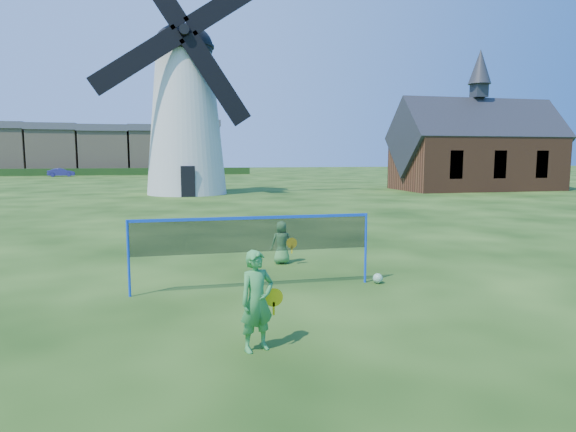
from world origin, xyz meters
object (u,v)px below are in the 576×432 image
Objects in this scene: badminton_net at (253,236)px; car_right at (61,172)px; player_boy at (282,242)px; windmill at (185,110)px; chapel at (476,151)px; player_girl at (257,301)px; play_ball at (378,278)px.

badminton_net is 64.04m from car_right.
player_boy is 0.33× the size of car_right.
player_boy is at bearing -85.75° from windmill.
badminton_net is (-22.79, -26.51, -2.06)m from chapel.
car_right is at bearing 82.96° from player_girl.
play_ball is 0.06× the size of car_right.
car_right is (-16.65, 61.83, -0.58)m from badminton_net.
badminton_net reaches higher than car_right.
car_right is at bearing 114.55° from windmill.
chapel is at bearing -1.13° from windmill.
car_right is (-15.92, 34.86, -5.51)m from windmill.
badminton_net reaches higher than player_boy.
player_girl is at bearing -135.68° from play_ball.
play_ball is at bearing -126.95° from chapel.
badminton_net is at bearing 61.03° from player_girl.
chapel is at bearing -130.14° from player_boy.
badminton_net is at bearing 66.20° from player_boy.
windmill is at bearing 178.87° from chapel.
windmill is 27.97m from play_ball.
windmill reaches higher than player_boy.
play_ball is (3.48, -27.11, -5.96)m from windmill.
windmill is 23.70m from chapel.
player_boy is (1.83, -24.67, -5.51)m from windmill.
car_right is at bearing 107.39° from play_ball.
car_right is (-17.75, 59.53, 0.00)m from player_boy.
player_girl is (0.28, -30.23, -5.34)m from windmill.
player_girl is 4.52m from play_ball.
player_boy is 5.07× the size of play_ball.
badminton_net is at bearing 177.26° from play_ball.
windmill is 25.34m from player_boy.
badminton_net is at bearing -172.08° from car_right.
chapel is at bearing 31.00° from player_girl.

